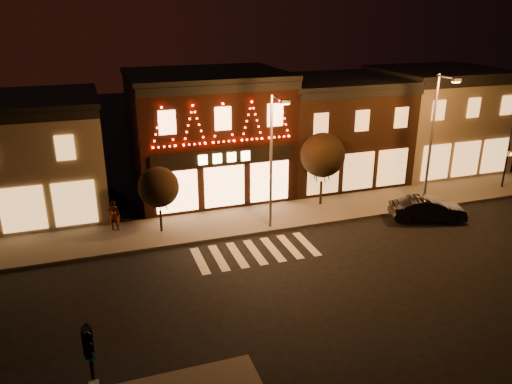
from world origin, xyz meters
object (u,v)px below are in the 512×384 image
pedestrian (114,215)px  dark_sedan (427,209)px  streetlamp_mid (273,153)px  traffic_signal_near (91,364)px

pedestrian → dark_sedan: bearing=-172.1°
pedestrian → streetlamp_mid: bearing=-175.3°
streetlamp_mid → pedestrian: 9.77m
traffic_signal_near → dark_sedan: size_ratio=0.93×
pedestrian → traffic_signal_near: bearing=106.1°
dark_sedan → pedestrian: 18.62m
dark_sedan → pedestrian: pedestrian is taller
traffic_signal_near → streetlamp_mid: (10.20, 12.83, 1.61)m
traffic_signal_near → streetlamp_mid: bearing=50.7°
traffic_signal_near → streetlamp_mid: streetlamp_mid is taller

